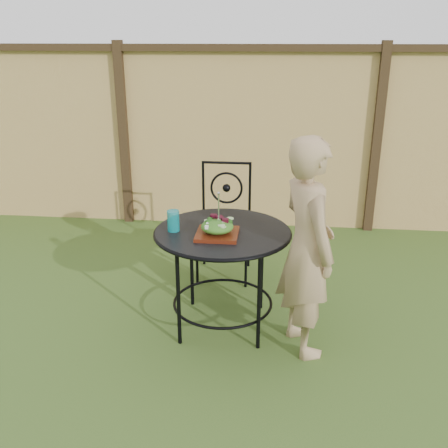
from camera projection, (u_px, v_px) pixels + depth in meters
name	position (u px, v px, depth m)	size (l,w,h in m)	color
ground	(226.00, 334.00, 3.46)	(60.00, 60.00, 0.00)	#224616
fence	(247.00, 138.00, 5.16)	(8.00, 0.12, 1.90)	#F1C877
patio_table	(223.00, 249.00, 3.37)	(0.92, 0.92, 0.72)	black
patio_chair	(225.00, 218.00, 4.19)	(0.46, 0.46, 0.95)	black
diner	(307.00, 248.00, 3.09)	(0.51, 0.34, 1.41)	tan
salad_plate	(217.00, 234.00, 3.22)	(0.27, 0.27, 0.02)	#48170A
salad	(217.00, 227.00, 3.21)	(0.21, 0.21, 0.08)	#235614
fork	(219.00, 208.00, 3.16)	(0.01, 0.01, 0.18)	silver
drinking_glass	(173.00, 221.00, 3.29)	(0.08, 0.08, 0.14)	#0B838A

